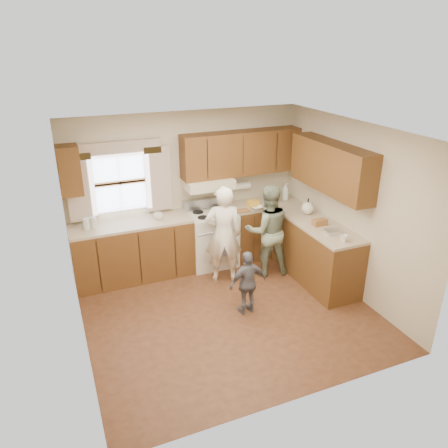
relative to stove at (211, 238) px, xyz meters
name	(u,v)px	position (x,y,z in m)	size (l,w,h in m)	color
room	(229,229)	(-0.30, -1.44, 0.78)	(3.80, 3.80, 3.80)	#472716
kitchen_fixtures	(238,222)	(0.31, -0.36, 0.37)	(3.80, 2.25, 2.15)	#41240E
stove	(211,238)	(0.00, 0.00, 0.00)	(0.76, 0.67, 1.07)	silver
woman_left	(223,235)	(-0.02, -0.59, 0.30)	(0.56, 0.37, 1.53)	white
woman_right	(268,230)	(0.70, -0.64, 0.27)	(0.72, 0.56, 1.48)	#2D4735
child	(248,283)	(-0.06, -1.54, -0.01)	(0.54, 0.23, 0.92)	slate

